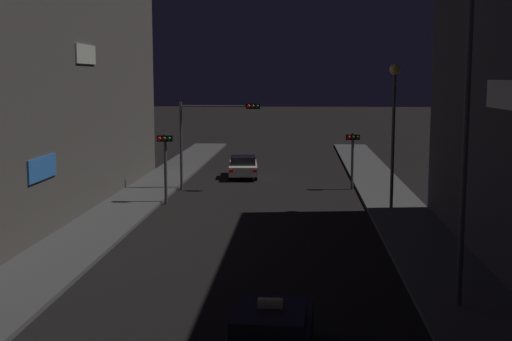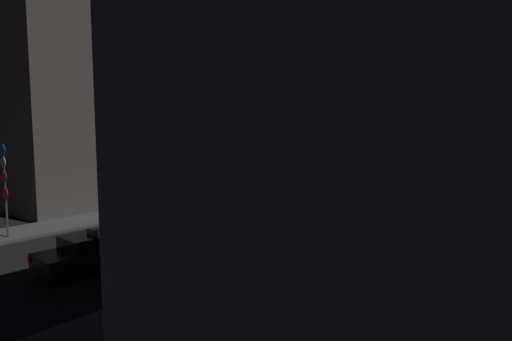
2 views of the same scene
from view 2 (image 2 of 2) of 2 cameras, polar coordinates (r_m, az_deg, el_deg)
name	(u,v)px [view 2 (image 2 of 2)]	position (r m, az deg, el deg)	size (l,w,h in m)	color
sidewalk_left	(246,191)	(37.34, -1.36, -2.64)	(3.00, 62.50, 0.15)	#4C4C4C
sidewalk_right	(402,210)	(30.67, 18.50, -4.89)	(3.00, 62.50, 0.15)	#4C4C4C
building_facade_left	(184,95)	(39.06, -9.33, 9.70)	(7.45, 29.55, 16.52)	#514C47
building_facade_right	(479,102)	(17.00, 26.97, 7.94)	(10.42, 22.72, 12.99)	#3D3842
taxi	(94,251)	(18.82, -20.30, -9.76)	(2.03, 4.54, 1.62)	black
far_car	(352,176)	(42.94, 12.35, -0.75)	(2.15, 4.58, 1.42)	silver
traffic_light_overhead	(312,147)	(38.91, 7.36, 3.11)	(4.70, 0.41, 5.14)	#47474C
traffic_light_left_kerb	(264,162)	(36.19, 1.07, 1.16)	(0.80, 0.42, 3.67)	#47474C
traffic_light_right_kerb	(407,167)	(36.16, 19.04, 0.47)	(0.80, 0.41, 3.33)	#47474C
sign_pole_left	(5,183)	(24.71, -29.89, -1.43)	(0.61, 0.10, 4.63)	#47474C
street_lamp_near_block	(258,113)	(16.96, 0.28, 7.51)	(0.52, 0.52, 8.97)	#47474C
street_lamp_far_block	(396,134)	(29.58, 17.77, 4.53)	(0.54, 0.54, 7.03)	#47474C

